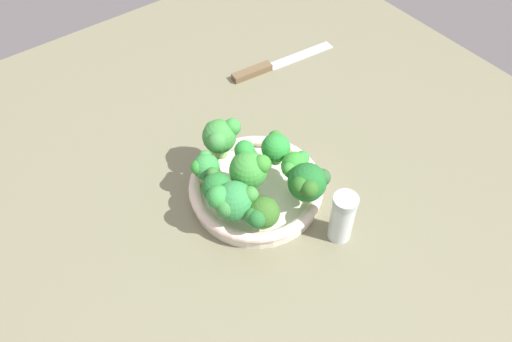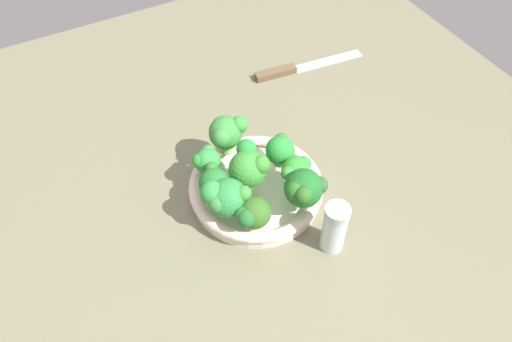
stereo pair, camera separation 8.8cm
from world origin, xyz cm
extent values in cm
cube|color=#716F54|center=(0.00, 0.00, -1.25)|extent=(130.00, 130.00, 2.50)
cylinder|color=silver|center=(2.78, -1.72, 0.84)|extent=(23.21, 23.21, 1.68)
torus|color=beige|center=(2.78, -1.72, 2.71)|extent=(24.17, 24.17, 2.06)
cylinder|color=#75B25B|center=(0.86, 4.17, 4.60)|extent=(2.26, 2.26, 1.73)
sphere|color=#2A8D35|center=(0.86, 4.17, 7.18)|extent=(5.30, 5.30, 5.30)
sphere|color=#398529|center=(-0.58, 5.07, 7.93)|extent=(2.18, 2.18, 2.18)
sphere|color=#347B26|center=(-0.89, 5.45, 7.56)|extent=(2.67, 2.67, 2.67)
cylinder|color=#77B44D|center=(10.78, 2.91, 4.85)|extent=(2.00, 2.00, 2.23)
sphere|color=#1E6728|center=(10.78, 2.91, 8.11)|extent=(6.61, 6.61, 6.61)
sphere|color=#2A582C|center=(11.83, 5.19, 8.69)|extent=(3.02, 3.02, 3.02)
sphere|color=#2A6A23|center=(11.33, 0.98, 9.29)|extent=(3.35, 3.35, 3.35)
sphere|color=#2C6320|center=(12.99, 1.40, 9.71)|extent=(2.95, 2.95, 2.95)
cylinder|color=#A2CF65|center=(6.51, -8.93, 4.70)|extent=(2.16, 2.16, 1.93)
sphere|color=#2F8541|center=(6.51, -8.93, 7.83)|extent=(6.66, 6.66, 6.66)
sphere|color=#39863C|center=(7.08, -10.91, 8.52)|extent=(3.43, 3.43, 3.43)
sphere|color=#398635|center=(7.93, -6.74, 9.29)|extent=(2.74, 2.74, 2.74)
sphere|color=green|center=(5.35, -11.10, 9.31)|extent=(3.96, 3.96, 3.96)
cylinder|color=#9AD86D|center=(2.09, -9.33, 4.60)|extent=(1.80, 1.80, 1.72)
sphere|color=#25732F|center=(2.09, -9.33, 7.17)|extent=(5.26, 5.26, 5.26)
sphere|color=#2D731F|center=(3.63, -9.41, 7.60)|extent=(2.85, 2.85, 2.85)
sphere|color=#2F7421|center=(0.48, -8.46, 7.83)|extent=(2.11, 2.11, 2.11)
sphere|color=#326E2B|center=(-0.04, -8.80, 8.52)|extent=(2.13, 2.13, 2.13)
cylinder|color=#9CD769|center=(6.30, 4.07, 4.77)|extent=(1.98, 1.98, 2.06)
sphere|color=green|center=(6.30, 4.07, 7.38)|extent=(4.86, 4.86, 4.86)
sphere|color=#388C34|center=(6.99, 2.14, 8.37)|extent=(2.49, 2.49, 2.49)
sphere|color=#2F8A3B|center=(5.99, 5.92, 7.86)|extent=(2.57, 2.57, 2.57)
sphere|color=#3C8D35|center=(8.20, 3.83, 8.47)|extent=(2.22, 2.22, 2.22)
cylinder|color=#9FCA73|center=(-3.04, -8.20, 4.58)|extent=(2.65, 2.65, 1.68)
sphere|color=#348F40|center=(-3.04, -8.20, 6.97)|extent=(4.76, 4.76, 4.76)
sphere|color=green|center=(-3.33, -9.51, 7.48)|extent=(2.81, 2.81, 2.81)
sphere|color=#3A8C3F|center=(-4.26, -7.50, 7.89)|extent=(2.53, 2.53, 2.53)
cylinder|color=#79C04D|center=(2.78, -3.31, 4.85)|extent=(2.29, 2.29, 2.22)
sphere|color=#398D36|center=(2.78, -3.31, 8.11)|extent=(6.63, 6.63, 6.63)
sphere|color=#298C33|center=(0.41, -2.07, 9.81)|extent=(3.58, 3.58, 3.58)
sphere|color=#2C872E|center=(4.20, -1.37, 9.47)|extent=(2.90, 2.90, 2.90)
sphere|color=#388D2E|center=(4.25, -1.58, 9.83)|extent=(3.19, 3.19, 3.19)
cylinder|color=#8DC261|center=(10.74, -6.16, 4.55)|extent=(2.38, 2.38, 1.62)
sphere|color=#336622|center=(10.74, -6.16, 7.08)|extent=(5.30, 5.30, 5.30)
sphere|color=#2D712E|center=(10.70, -8.15, 7.63)|extent=(2.91, 2.91, 2.91)
sphere|color=#23682D|center=(11.43, -8.03, 7.76)|extent=(3.11, 3.11, 3.11)
cylinder|color=#A1D56F|center=(-6.49, -2.98, 5.11)|extent=(2.52, 2.52, 2.75)
sphere|color=#398A3A|center=(-6.49, -2.98, 8.49)|extent=(6.18, 6.18, 6.18)
sphere|color=green|center=(-5.84, -0.52, 9.90)|extent=(3.19, 3.19, 3.19)
sphere|color=green|center=(-8.33, -3.24, 9.25)|extent=(2.54, 2.54, 2.54)
sphere|color=#3B853C|center=(-4.89, -4.41, 9.45)|extent=(3.66, 3.66, 3.66)
cube|color=silver|center=(-23.98, 31.55, 0.20)|extent=(4.31, 17.18, 0.40)
cube|color=brown|center=(-25.33, 18.31, 0.75)|extent=(3.16, 9.77, 1.50)
cylinder|color=silver|center=(18.21, 4.45, 4.39)|extent=(3.97, 3.97, 8.78)
cylinder|color=#AFBEB7|center=(18.21, 4.45, 9.48)|extent=(4.17, 4.17, 1.39)
camera|label=1|loc=(48.63, -36.20, 74.08)|focal=35.89mm
camera|label=2|loc=(53.39, -28.75, 74.08)|focal=35.89mm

